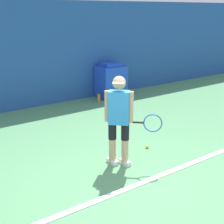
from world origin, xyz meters
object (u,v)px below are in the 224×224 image
(tennis_player, at_px, (120,117))
(covered_chair, at_px, (111,81))
(water_bottle, at_px, (99,97))
(tennis_ball, at_px, (147,146))

(tennis_player, relative_size, covered_chair, 1.47)
(covered_chair, xyz_separation_m, water_bottle, (-0.54, -0.16, -0.39))
(tennis_ball, relative_size, water_bottle, 0.27)
(tennis_ball, bearing_deg, water_bottle, 73.11)
(tennis_player, distance_m, covered_chair, 4.42)
(covered_chair, bearing_deg, tennis_ball, -114.03)
(tennis_ball, height_order, covered_chair, covered_chair)
(tennis_player, relative_size, tennis_ball, 23.11)
(tennis_ball, xyz_separation_m, covered_chair, (1.55, 3.48, 0.48))
(tennis_player, distance_m, water_bottle, 4.07)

